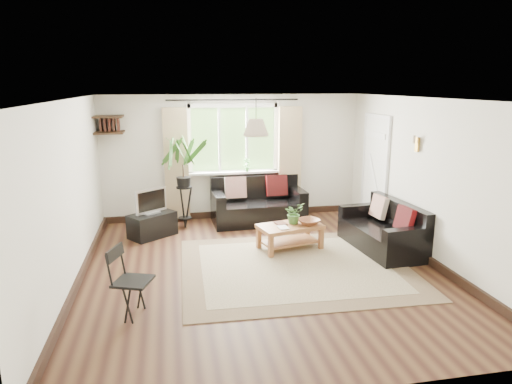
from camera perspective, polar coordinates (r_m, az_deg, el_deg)
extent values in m
plane|color=black|center=(6.62, 0.66, -9.67)|extent=(5.50, 5.50, 0.00)
plane|color=white|center=(6.10, 0.72, 11.56)|extent=(5.50, 5.50, 0.00)
cube|color=silver|center=(8.91, -2.86, 4.38)|extent=(5.00, 0.02, 2.40)
cube|color=silver|center=(3.72, 9.33, -8.84)|extent=(5.00, 0.02, 2.40)
cube|color=silver|center=(6.26, -22.34, -0.50)|extent=(0.02, 5.50, 2.40)
cube|color=silver|center=(7.17, 20.66, 1.31)|extent=(0.02, 5.50, 2.40)
cube|color=beige|center=(6.72, 4.92, -9.29)|extent=(3.32, 2.87, 0.02)
cube|color=silver|center=(8.66, 14.59, 2.35)|extent=(0.06, 0.96, 2.06)
imported|color=#396428|center=(7.32, 4.76, -2.65)|extent=(0.40, 0.38, 0.34)
imported|color=brown|center=(7.34, 6.61, -3.70)|extent=(0.43, 0.43, 0.08)
imported|color=white|center=(7.10, 2.82, -4.51)|extent=(0.17, 0.22, 0.02)
imported|color=#4E2B1F|center=(7.29, 2.50, -4.00)|extent=(0.21, 0.25, 0.02)
cube|color=black|center=(8.13, -12.84, -4.03)|extent=(0.88, 0.81, 0.42)
imported|color=#2D6023|center=(8.86, -1.14, 3.45)|extent=(0.14, 0.10, 0.27)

